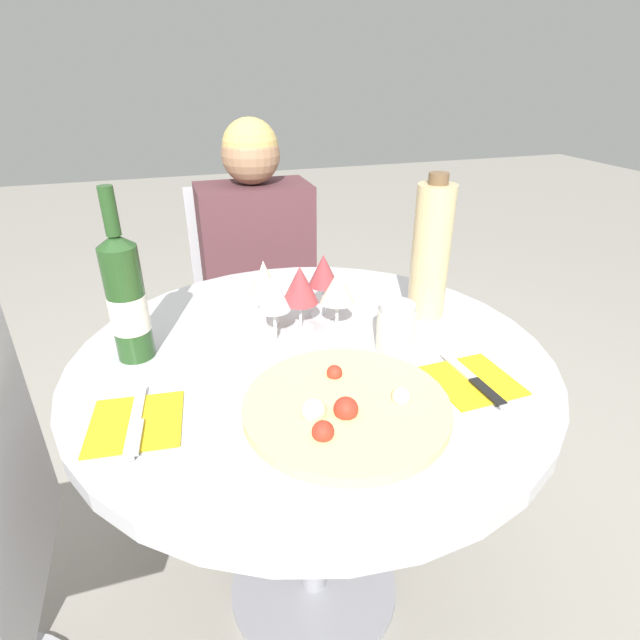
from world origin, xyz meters
TOP-DOWN VIEW (x-y plane):
  - ground_plane at (0.00, 0.00)m, footprint 12.00×12.00m
  - dining_table at (0.00, 0.00)m, footprint 0.99×0.99m
  - chair_behind_diner at (0.03, 0.82)m, footprint 0.42×0.42m
  - seated_diner at (0.03, 0.67)m, footprint 0.37×0.44m
  - pizza_large at (-0.01, -0.21)m, footprint 0.36×0.36m
  - wine_bottle at (-0.35, 0.10)m, footprint 0.07×0.07m
  - tall_carafe at (0.31, 0.09)m, footprint 0.09×0.09m
  - sugar_shaker at (0.17, -0.04)m, footprint 0.08×0.08m
  - wine_glass_center at (0.01, 0.11)m, footprint 0.08×0.08m
  - wine_glass_front_left at (-0.06, 0.06)m, footprint 0.07×0.07m
  - wine_glass_back_right at (0.08, 0.16)m, footprint 0.07×0.07m
  - wine_glass_back_left at (-0.06, 0.16)m, footprint 0.07×0.07m
  - wine_glass_front_right at (0.08, 0.06)m, footprint 0.07×0.07m
  - place_setting_left at (-0.35, -0.14)m, footprint 0.16×0.19m
  - place_setting_right at (0.26, -0.20)m, footprint 0.16×0.19m

SIDE VIEW (x-z plane):
  - ground_plane at x=0.00m, z-range 0.00..0.00m
  - chair_behind_diner at x=0.03m, z-range -0.02..0.89m
  - seated_diner at x=0.03m, z-range -0.06..1.10m
  - dining_table at x=0.00m, z-range 0.25..1.01m
  - place_setting_left at x=-0.35m, z-range 0.76..0.77m
  - place_setting_right at x=0.26m, z-range 0.76..0.77m
  - pizza_large at x=-0.01m, z-range 0.75..0.80m
  - sugar_shaker at x=0.17m, z-range 0.76..0.87m
  - wine_glass_center at x=0.01m, z-range 0.79..0.94m
  - wine_glass_back_left at x=-0.06m, z-range 0.79..0.95m
  - wine_glass_front_right at x=0.08m, z-range 0.80..0.95m
  - wine_glass_back_right at x=0.08m, z-range 0.80..0.95m
  - wine_glass_front_left at x=-0.06m, z-range 0.80..0.96m
  - wine_bottle at x=-0.35m, z-range 0.72..1.07m
  - tall_carafe at x=0.31m, z-range 0.75..1.09m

